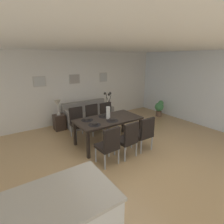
# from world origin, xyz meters

# --- Properties ---
(ground_plane) EXTENTS (9.00, 9.00, 0.00)m
(ground_plane) POSITION_xyz_m (0.00, 0.00, 0.00)
(ground_plane) COLOR tan
(back_wall_panel) EXTENTS (9.00, 0.10, 2.60)m
(back_wall_panel) POSITION_xyz_m (0.00, 3.25, 1.30)
(back_wall_panel) COLOR silver
(back_wall_panel) RESTS_ON ground
(side_window_wall) EXTENTS (0.10, 6.30, 2.60)m
(side_window_wall) POSITION_xyz_m (3.65, 0.40, 1.30)
(side_window_wall) COLOR white
(side_window_wall) RESTS_ON ground
(ceiling_panel) EXTENTS (9.00, 7.20, 0.08)m
(ceiling_panel) POSITION_xyz_m (0.00, 0.40, 2.64)
(ceiling_panel) COLOR white
(dining_table) EXTENTS (1.80, 0.94, 0.74)m
(dining_table) POSITION_xyz_m (0.05, 0.94, 0.66)
(dining_table) COLOR black
(dining_table) RESTS_ON ground
(dining_chair_near_left) EXTENTS (0.46, 0.46, 0.92)m
(dining_chair_near_left) POSITION_xyz_m (-0.52, 0.03, 0.51)
(dining_chair_near_left) COLOR black
(dining_chair_near_left) RESTS_ON ground
(dining_chair_near_right) EXTENTS (0.45, 0.45, 0.92)m
(dining_chair_near_right) POSITION_xyz_m (-0.48, 1.83, 0.51)
(dining_chair_near_right) COLOR black
(dining_chair_near_right) RESTS_ON ground
(dining_chair_far_left) EXTENTS (0.47, 0.47, 0.92)m
(dining_chair_far_left) POSITION_xyz_m (0.03, 0.04, 0.51)
(dining_chair_far_left) COLOR black
(dining_chair_far_left) RESTS_ON ground
(dining_chair_far_right) EXTENTS (0.45, 0.45, 0.92)m
(dining_chair_far_right) POSITION_xyz_m (0.07, 1.84, 0.51)
(dining_chair_far_right) COLOR black
(dining_chair_far_right) RESTS_ON ground
(dining_chair_mid_left) EXTENTS (0.44, 0.44, 0.92)m
(dining_chair_mid_left) POSITION_xyz_m (0.60, 0.07, 0.51)
(dining_chair_mid_left) COLOR black
(dining_chair_mid_left) RESTS_ON ground
(dining_chair_mid_right) EXTENTS (0.45, 0.45, 0.92)m
(dining_chair_mid_right) POSITION_xyz_m (0.57, 1.81, 0.51)
(dining_chair_mid_right) COLOR black
(dining_chair_mid_right) RESTS_ON ground
(centerpiece_vase) EXTENTS (0.21, 0.23, 0.73)m
(centerpiece_vase) POSITION_xyz_m (0.05, 0.94, 1.02)
(centerpiece_vase) COLOR silver
(centerpiece_vase) RESTS_ON dining_table
(placemat_near_left) EXTENTS (0.32, 0.32, 0.01)m
(placemat_near_left) POSITION_xyz_m (-0.49, 0.73, 0.74)
(placemat_near_left) COLOR black
(placemat_near_left) RESTS_ON dining_table
(bowl_near_left) EXTENTS (0.17, 0.17, 0.07)m
(bowl_near_left) POSITION_xyz_m (-0.49, 0.73, 0.78)
(bowl_near_left) COLOR #2D2826
(bowl_near_left) RESTS_ON dining_table
(placemat_near_right) EXTENTS (0.32, 0.32, 0.01)m
(placemat_near_right) POSITION_xyz_m (-0.49, 1.15, 0.74)
(placemat_near_right) COLOR black
(placemat_near_right) RESTS_ON dining_table
(bowl_near_right) EXTENTS (0.17, 0.17, 0.07)m
(bowl_near_right) POSITION_xyz_m (-0.49, 1.15, 0.78)
(bowl_near_right) COLOR #2D2826
(bowl_near_right) RESTS_ON dining_table
(placemat_far_left) EXTENTS (0.32, 0.32, 0.01)m
(placemat_far_left) POSITION_xyz_m (0.05, 0.73, 0.74)
(placemat_far_left) COLOR black
(placemat_far_left) RESTS_ON dining_table
(bowl_far_left) EXTENTS (0.17, 0.17, 0.07)m
(bowl_far_left) POSITION_xyz_m (0.05, 0.73, 0.78)
(bowl_far_left) COLOR #2D2826
(bowl_far_left) RESTS_ON dining_table
(placemat_far_right) EXTENTS (0.32, 0.32, 0.01)m
(placemat_far_right) POSITION_xyz_m (0.05, 1.15, 0.74)
(placemat_far_right) COLOR black
(placemat_far_right) RESTS_ON dining_table
(bowl_far_right) EXTENTS (0.17, 0.17, 0.07)m
(bowl_far_right) POSITION_xyz_m (0.05, 1.15, 0.78)
(bowl_far_right) COLOR #2D2826
(bowl_far_right) RESTS_ON dining_table
(sofa) EXTENTS (1.71, 0.84, 0.80)m
(sofa) POSITION_xyz_m (0.29, 2.70, 0.28)
(sofa) COLOR gray
(sofa) RESTS_ON ground
(side_table) EXTENTS (0.36, 0.36, 0.52)m
(side_table) POSITION_xyz_m (-0.79, 2.71, 0.26)
(side_table) COLOR #33261E
(side_table) RESTS_ON ground
(table_lamp) EXTENTS (0.22, 0.22, 0.51)m
(table_lamp) POSITION_xyz_m (-0.79, 2.71, 0.89)
(table_lamp) COLOR beige
(table_lamp) RESTS_ON side_table
(framed_picture_left) EXTENTS (0.40, 0.03, 0.34)m
(framed_picture_left) POSITION_xyz_m (-1.18, 3.18, 1.62)
(framed_picture_left) COLOR #B2ADA3
(framed_picture_center) EXTENTS (0.40, 0.03, 0.34)m
(framed_picture_center) POSITION_xyz_m (0.05, 3.18, 1.62)
(framed_picture_center) COLOR #B2ADA3
(framed_picture_right) EXTENTS (0.34, 0.03, 0.36)m
(framed_picture_right) POSITION_xyz_m (1.27, 3.18, 1.62)
(framed_picture_right) COLOR #B2ADA3
(potted_plant) EXTENTS (0.36, 0.36, 0.67)m
(potted_plant) POSITION_xyz_m (3.16, 1.82, 0.37)
(potted_plant) COLOR brown
(potted_plant) RESTS_ON ground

